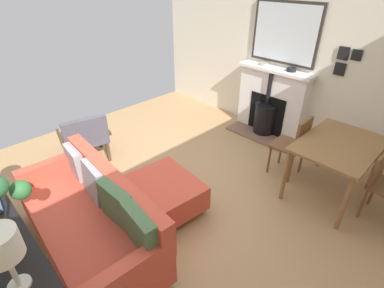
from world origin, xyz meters
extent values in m
cube|color=tan|center=(0.00, 0.00, 0.00)|extent=(5.30, 5.21, 0.01)
cube|color=silver|center=(-2.65, 0.00, 1.41)|extent=(0.12, 5.21, 2.82)
cube|color=brown|center=(-2.16, 0.05, 0.01)|extent=(0.39, 1.13, 0.03)
cube|color=white|center=(-2.47, 0.05, 0.55)|extent=(0.24, 1.19, 1.09)
cube|color=black|center=(-2.38, 0.05, 0.36)|extent=(0.06, 0.67, 0.67)
cylinder|color=black|center=(-2.34, 0.05, 0.28)|extent=(0.36, 0.36, 0.50)
cylinder|color=black|center=(-2.34, 0.05, 0.54)|extent=(0.38, 0.38, 0.02)
cylinder|color=black|center=(-2.34, 0.05, 0.82)|extent=(0.07, 0.07, 0.54)
cube|color=white|center=(-2.45, 0.05, 1.12)|extent=(0.29, 1.27, 0.05)
cube|color=#2D2823|center=(-2.57, 0.05, 1.66)|extent=(0.04, 1.11, 0.92)
cube|color=silver|center=(-2.55, 0.05, 1.66)|extent=(0.01, 1.03, 0.84)
cylinder|color=#9E9384|center=(-2.47, -0.20, 1.16)|extent=(0.16, 0.16, 0.04)
torus|color=#9E9384|center=(-2.47, -0.20, 1.17)|extent=(0.16, 0.16, 0.01)
cylinder|color=black|center=(-2.47, 0.30, 1.17)|extent=(0.15, 0.15, 0.05)
torus|color=black|center=(-2.47, 0.30, 1.19)|extent=(0.15, 0.15, 0.01)
cylinder|color=#B2B2B7|center=(1.32, -0.60, 0.05)|extent=(0.04, 0.04, 0.10)
cylinder|color=#B2B2B7|center=(0.69, -0.56, 0.05)|extent=(0.04, 0.04, 0.10)
cylinder|color=#B2B2B7|center=(0.78, 1.01, 0.05)|extent=(0.04, 0.04, 0.10)
cube|color=#D14C38|center=(1.05, 0.21, 0.27)|extent=(0.89, 1.90, 0.34)
cube|color=#D14C38|center=(0.72, 0.23, 0.64)|extent=(0.25, 1.86, 0.38)
cube|color=#D14C38|center=(1.00, -0.66, 0.54)|extent=(0.75, 0.16, 0.20)
cube|color=#D14C38|center=(1.10, 1.08, 0.54)|extent=(0.75, 0.16, 0.20)
cube|color=#99999E|center=(0.78, -0.48, 0.61)|extent=(0.15, 0.38, 0.37)
cube|color=#99999E|center=(0.81, 0.02, 0.62)|extent=(0.18, 0.40, 0.40)
cube|color=#4C6B47|center=(0.83, 0.48, 0.63)|extent=(0.14, 0.42, 0.42)
cube|color=#4C6B47|center=(0.86, 0.90, 0.63)|extent=(0.17, 0.43, 0.42)
cylinder|color=#B2B2B7|center=(0.32, -0.07, 0.04)|extent=(0.04, 0.04, 0.09)
cylinder|color=#B2B2B7|center=(0.39, 0.59, 0.04)|extent=(0.04, 0.04, 0.09)
cylinder|color=#B2B2B7|center=(-0.20, -0.01, 0.04)|extent=(0.04, 0.04, 0.09)
cylinder|color=#B2B2B7|center=(-0.13, 0.65, 0.04)|extent=(0.04, 0.04, 0.09)
cube|color=#D14C38|center=(0.10, 0.29, 0.24)|extent=(0.74, 0.89, 0.30)
cube|color=#4C3321|center=(-0.03, -1.55, 0.17)|extent=(0.05, 0.05, 0.35)
cube|color=#4C3321|center=(0.46, -1.67, 0.17)|extent=(0.05, 0.05, 0.35)
cube|color=#4C3321|center=(0.08, -1.09, 0.17)|extent=(0.05, 0.05, 0.35)
cube|color=#4C3321|center=(0.58, -1.21, 0.17)|extent=(0.05, 0.05, 0.35)
cube|color=#4C4C56|center=(0.27, -1.38, 0.37)|extent=(0.71, 0.69, 0.08)
cube|color=#4C4C56|center=(0.33, -1.14, 0.59)|extent=(0.61, 0.24, 0.37)
cube|color=#4C3321|center=(-0.04, -1.31, 0.46)|extent=(0.16, 0.53, 0.04)
cube|color=#4C3321|center=(0.58, -1.46, 0.46)|extent=(0.16, 0.53, 0.04)
cube|color=black|center=(1.55, -0.59, 0.37)|extent=(0.04, 0.04, 0.74)
cylinder|color=beige|center=(1.72, 0.83, 0.78)|extent=(0.14, 0.14, 0.02)
cylinder|color=beige|center=(1.72, 0.83, 0.92)|extent=(0.03, 0.03, 0.26)
cylinder|color=#4C4C51|center=(1.70, 0.43, 0.86)|extent=(0.19, 0.19, 0.18)
sphere|color=#2D6633|center=(1.48, 0.45, 1.18)|extent=(0.14, 0.14, 0.14)
cylinder|color=olive|center=(-2.06, 1.18, 0.36)|extent=(0.05, 0.05, 0.72)
cylinder|color=olive|center=(-1.03, 1.18, 0.36)|extent=(0.05, 0.05, 0.72)
cylinder|color=olive|center=(-2.06, 1.88, 0.36)|extent=(0.05, 0.05, 0.72)
cylinder|color=olive|center=(-1.03, 1.88, 0.36)|extent=(0.05, 0.05, 0.72)
cube|color=olive|center=(-1.54, 1.53, 0.73)|extent=(1.13, 0.80, 0.03)
cylinder|color=brown|center=(-1.70, 0.75, 0.22)|extent=(0.03, 0.03, 0.45)
cylinder|color=brown|center=(-1.38, 0.75, 0.22)|extent=(0.03, 0.03, 0.45)
cylinder|color=brown|center=(-1.71, 1.07, 0.22)|extent=(0.03, 0.03, 0.45)
cylinder|color=brown|center=(-1.39, 1.07, 0.22)|extent=(0.03, 0.03, 0.45)
cube|color=brown|center=(-1.54, 0.91, 0.46)|extent=(0.41, 0.41, 0.02)
cube|color=brown|center=(-1.55, 1.08, 0.68)|extent=(0.36, 0.04, 0.42)
cylinder|color=brown|center=(-1.39, 1.98, 0.21)|extent=(0.03, 0.03, 0.43)
cylinder|color=brown|center=(-1.71, 1.99, 0.21)|extent=(0.03, 0.03, 0.43)
cube|color=brown|center=(-1.55, 1.98, 0.63)|extent=(0.36, 0.05, 0.36)
cube|color=black|center=(-2.58, 0.96, 1.51)|extent=(0.02, 0.14, 0.18)
cube|color=black|center=(-2.58, 1.13, 1.52)|extent=(0.02, 0.13, 0.14)
cube|color=black|center=(-2.58, 0.97, 1.29)|extent=(0.02, 0.15, 0.17)
camera|label=1|loc=(1.70, 2.36, 2.47)|focal=26.72mm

